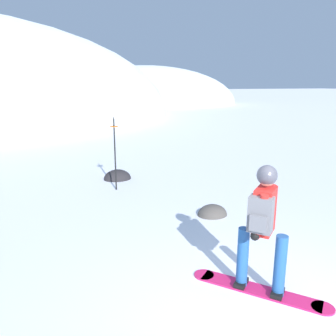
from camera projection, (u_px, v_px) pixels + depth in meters
ground_plane at (284, 331)px, 3.80m from camera, size 300.00×300.00×0.00m
ridge_peak_far at (147, 104)px, 46.88m from camera, size 24.51×22.06×10.05m
snowboarder_main at (263, 227)px, 4.28m from camera, size 1.29×1.47×1.71m
piste_marker_near at (115, 148)px, 8.60m from camera, size 0.20×0.20×1.90m
rock_mid at (117, 179)px, 9.85m from camera, size 0.78×0.67×0.55m
rock_small at (212, 215)px, 7.16m from camera, size 0.63×0.54×0.44m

